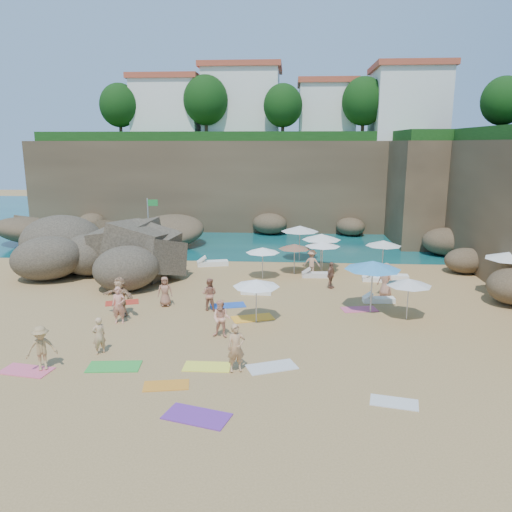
# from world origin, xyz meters

# --- Properties ---
(ground) EXTENTS (120.00, 120.00, 0.00)m
(ground) POSITION_xyz_m (0.00, 0.00, 0.00)
(ground) COLOR tan
(ground) RESTS_ON ground
(seawater) EXTENTS (120.00, 120.00, 0.00)m
(seawater) POSITION_xyz_m (0.00, 30.00, 0.00)
(seawater) COLOR #0C4751
(seawater) RESTS_ON ground
(cliff_back) EXTENTS (44.00, 8.00, 8.00)m
(cliff_back) POSITION_xyz_m (2.00, 25.00, 4.00)
(cliff_back) COLOR brown
(cliff_back) RESTS_ON ground
(cliff_corner) EXTENTS (10.00, 12.00, 8.00)m
(cliff_corner) POSITION_xyz_m (17.00, 20.00, 4.00)
(cliff_corner) COLOR brown
(cliff_corner) RESTS_ON ground
(rock_promontory) EXTENTS (12.00, 7.00, 2.00)m
(rock_promontory) POSITION_xyz_m (-11.00, 16.00, 0.00)
(rock_promontory) COLOR brown
(rock_promontory) RESTS_ON ground
(clifftop_buildings) EXTENTS (28.48, 9.48, 7.00)m
(clifftop_buildings) POSITION_xyz_m (2.96, 25.79, 11.24)
(clifftop_buildings) COLOR white
(clifftop_buildings) RESTS_ON cliff_back
(clifftop_trees) EXTENTS (35.60, 23.82, 4.40)m
(clifftop_trees) POSITION_xyz_m (4.78, 19.52, 11.26)
(clifftop_trees) COLOR #11380F
(clifftop_trees) RESTS_ON ground
(marina_masts) EXTENTS (3.10, 0.10, 6.00)m
(marina_masts) POSITION_xyz_m (-16.50, 30.00, 3.00)
(marina_masts) COLOR white
(marina_masts) RESTS_ON ground
(rock_outcrop) EXTENTS (8.65, 6.60, 3.38)m
(rock_outcrop) POSITION_xyz_m (-7.90, 5.11, 0.00)
(rock_outcrop) COLOR brown
(rock_outcrop) RESTS_ON ground
(flag_pole) EXTENTS (0.78, 0.11, 3.98)m
(flag_pole) POSITION_xyz_m (-6.31, 12.38, 2.54)
(flag_pole) COLOR silver
(flag_pole) RESTS_ON ground
(parasol_0) EXTENTS (1.99, 1.99, 1.88)m
(parasol_0) POSITION_xyz_m (2.20, 5.80, 1.72)
(parasol_0) COLOR silver
(parasol_0) RESTS_ON ground
(parasol_1) EXTENTS (2.54, 2.54, 2.40)m
(parasol_1) POSITION_xyz_m (4.44, 10.58, 2.21)
(parasol_1) COLOR silver
(parasol_1) RESTS_ON ground
(parasol_2) EXTENTS (2.43, 2.43, 2.30)m
(parasol_2) POSITION_xyz_m (5.74, 8.20, 2.11)
(parasol_2) COLOR silver
(parasol_2) RESTS_ON ground
(parasol_3) EXTENTS (2.55, 2.55, 2.41)m
(parasol_3) POSITION_xyz_m (15.09, 3.10, 2.21)
(parasol_3) COLOR silver
(parasol_3) RESTS_ON ground
(parasol_4) EXTENTS (2.17, 2.17, 2.05)m
(parasol_4) POSITION_xyz_m (9.47, 7.58, 1.88)
(parasol_4) COLOR silver
(parasol_4) RESTS_ON ground
(parasol_5) EXTENTS (2.14, 2.14, 2.03)m
(parasol_5) POSITION_xyz_m (5.77, 7.27, 1.86)
(parasol_5) COLOR silver
(parasol_5) RESTS_ON ground
(parasol_6) EXTENTS (1.96, 1.96, 1.85)m
(parasol_6) POSITION_xyz_m (4.07, 7.07, 1.70)
(parasol_6) COLOR silver
(parasol_6) RESTS_ON ground
(parasol_9) EXTENTS (2.09, 2.09, 1.98)m
(parasol_9) POSITION_xyz_m (2.32, -1.54, 1.82)
(parasol_9) COLOR silver
(parasol_9) RESTS_ON ground
(parasol_10) EXTENTS (2.64, 2.64, 2.50)m
(parasol_10) POSITION_xyz_m (7.64, 0.18, 2.29)
(parasol_10) COLOR silver
(parasol_10) RESTS_ON ground
(parasol_11) EXTENTS (2.02, 2.02, 1.91)m
(parasol_11) POSITION_xyz_m (9.13, -0.71, 1.75)
(parasol_11) COLOR silver
(parasol_11) RESTS_ON ground
(lounger_0) EXTENTS (2.10, 1.15, 0.31)m
(lounger_0) POSITION_xyz_m (-1.24, 8.77, 0.16)
(lounger_0) COLOR white
(lounger_0) RESTS_ON ground
(lounger_1) EXTENTS (1.78, 0.65, 0.27)m
(lounger_1) POSITION_xyz_m (5.41, 6.37, 0.14)
(lounger_1) COLOR silver
(lounger_1) RESTS_ON ground
(lounger_2) EXTENTS (1.95, 0.74, 0.30)m
(lounger_2) POSITION_xyz_m (9.76, 6.10, 0.15)
(lounger_2) COLOR white
(lounger_2) RESTS_ON ground
(lounger_3) EXTENTS (1.64, 0.62, 0.25)m
(lounger_3) POSITION_xyz_m (2.04, 2.71, 0.13)
(lounger_3) COLOR white
(lounger_3) RESTS_ON ground
(lounger_4) EXTENTS (1.62, 0.57, 0.25)m
(lounger_4) POSITION_xyz_m (8.82, 5.68, 0.12)
(lounger_4) COLOR white
(lounger_4) RESTS_ON ground
(lounger_5) EXTENTS (1.61, 0.64, 0.25)m
(lounger_5) POSITION_xyz_m (8.29, 1.72, 0.12)
(lounger_5) COLOR white
(lounger_5) RESTS_ON ground
(towel_1) EXTENTS (1.89, 1.16, 0.03)m
(towel_1) POSITION_xyz_m (-5.43, -7.01, 0.02)
(towel_1) COLOR #EA5B7A
(towel_1) RESTS_ON ground
(towel_2) EXTENTS (1.60, 1.00, 0.03)m
(towel_2) POSITION_xyz_m (-0.24, -7.75, 0.01)
(towel_2) COLOR orange
(towel_2) RESTS_ON ground
(towel_3) EXTENTS (1.95, 1.11, 0.03)m
(towel_3) POSITION_xyz_m (-2.45, -6.48, 0.02)
(towel_3) COLOR green
(towel_3) RESTS_ON ground
(towel_4) EXTENTS (1.68, 0.84, 0.03)m
(towel_4) POSITION_xyz_m (0.88, -6.26, 0.01)
(towel_4) COLOR #FFFB43
(towel_4) RESTS_ON ground
(towel_5) EXTENTS (1.96, 1.48, 0.03)m
(towel_5) POSITION_xyz_m (3.19, -6.13, 0.02)
(towel_5) COLOR silver
(towel_5) RESTS_ON ground
(towel_6) EXTENTS (2.11, 1.45, 0.03)m
(towel_6) POSITION_xyz_m (1.12, -9.58, 0.02)
(towel_6) COLOR #6B2E96
(towel_6) RESTS_ON ground
(towel_7) EXTENTS (1.78, 1.28, 0.03)m
(towel_7) POSITION_xyz_m (-4.59, 0.73, 0.01)
(towel_7) COLOR red
(towel_7) RESTS_ON ground
(towel_8) EXTENTS (1.89, 1.29, 0.03)m
(towel_8) POSITION_xyz_m (0.77, 0.63, 0.02)
(towel_8) COLOR blue
(towel_8) RESTS_ON ground
(towel_9) EXTENTS (1.80, 1.14, 0.03)m
(towel_9) POSITION_xyz_m (7.17, 0.49, 0.01)
(towel_9) COLOR #E35886
(towel_9) RESTS_ON ground
(towel_10) EXTENTS (2.08, 1.51, 0.03)m
(towel_10) POSITION_xyz_m (2.13, -1.09, 0.02)
(towel_10) COLOR #FFAA28
(towel_10) RESTS_ON ground
(towel_13) EXTENTS (1.57, 1.01, 0.03)m
(towel_13) POSITION_xyz_m (7.06, -8.36, 0.01)
(towel_13) COLOR silver
(towel_13) RESTS_ON ground
(person_stand_0) EXTENTS (0.65, 0.47, 1.66)m
(person_stand_0) POSITION_xyz_m (-3.74, -2.09, 0.83)
(person_stand_0) COLOR tan
(person_stand_0) RESTS_ON ground
(person_stand_1) EXTENTS (0.88, 0.74, 1.58)m
(person_stand_1) POSITION_xyz_m (-0.02, -0.06, 0.79)
(person_stand_1) COLOR #B27259
(person_stand_1) RESTS_ON ground
(person_stand_2) EXTENTS (1.05, 0.54, 1.56)m
(person_stand_2) POSITION_xyz_m (5.12, 6.81, 0.78)
(person_stand_2) COLOR tan
(person_stand_2) RESTS_ON ground
(person_stand_3) EXTENTS (0.73, 0.94, 1.48)m
(person_stand_3) POSITION_xyz_m (6.06, 4.06, 0.74)
(person_stand_3) COLOR #8D5D46
(person_stand_3) RESTS_ON ground
(person_stand_4) EXTENTS (0.92, 0.99, 1.80)m
(person_stand_4) POSITION_xyz_m (8.76, 2.71, 0.90)
(person_stand_4) COLOR tan
(person_stand_4) RESTS_ON ground
(person_stand_5) EXTENTS (1.46, 0.88, 1.52)m
(person_stand_5) POSITION_xyz_m (-4.29, 6.08, 0.76)
(person_stand_5) COLOR #BC765E
(person_stand_5) RESTS_ON ground
(person_stand_6) EXTENTS (0.62, 0.62, 1.45)m
(person_stand_6) POSITION_xyz_m (-3.39, -5.36, 0.72)
(person_stand_6) COLOR tan
(person_stand_6) RESTS_ON ground
(person_lie_0) EXTENTS (1.68, 1.90, 0.43)m
(person_lie_0) POSITION_xyz_m (-4.85, -6.91, 0.21)
(person_lie_0) COLOR tan
(person_lie_0) RESTS_ON ground
(person_lie_2) EXTENTS (0.98, 1.56, 0.39)m
(person_lie_2) POSITION_xyz_m (-2.29, 0.39, 0.19)
(person_lie_2) COLOR #9D664E
(person_lie_2) RESTS_ON ground
(person_lie_3) EXTENTS (2.22, 2.29, 0.48)m
(person_lie_3) POSITION_xyz_m (-4.00, -1.14, 0.24)
(person_lie_3) COLOR tan
(person_lie_3) RESTS_ON ground
(person_lie_4) EXTENTS (1.16, 1.83, 0.41)m
(person_lie_4) POSITION_xyz_m (1.96, -6.55, 0.21)
(person_lie_4) COLOR tan
(person_lie_4) RESTS_ON ground
(person_lie_5) EXTENTS (0.96, 1.65, 0.59)m
(person_lie_5) POSITION_xyz_m (1.02, -3.46, 0.30)
(person_lie_5) COLOR #F7AC8C
(person_lie_5) RESTS_ON ground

